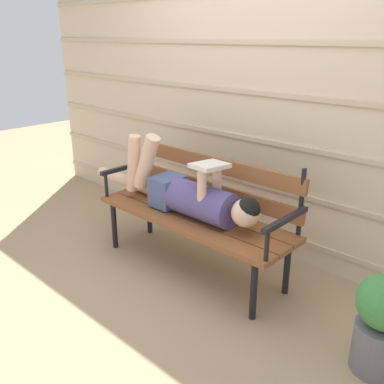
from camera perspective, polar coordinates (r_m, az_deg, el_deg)
name	(u,v)px	position (r m, az deg, el deg)	size (l,w,h in m)	color
ground_plane	(185,271)	(3.28, -0.88, -10.54)	(12.00, 12.00, 0.00)	tan
house_siding	(252,91)	(3.42, 8.01, 13.20)	(5.31, 0.08, 2.54)	beige
park_bench	(199,207)	(3.15, 0.89, -1.97)	(1.60, 0.52, 0.90)	brown
reclining_person	(185,193)	(3.11, -0.89, -0.14)	(1.77, 0.26, 0.56)	#514784
potted_plant	(382,322)	(2.48, 24.15, -15.61)	(0.29, 0.29, 0.57)	slate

